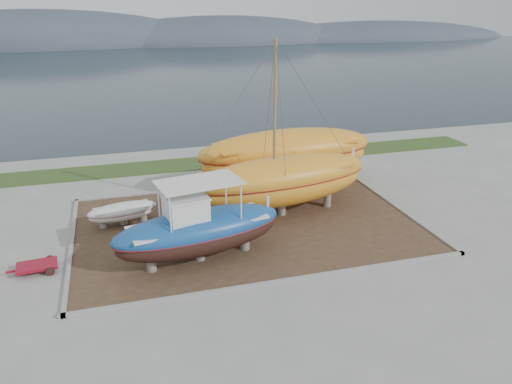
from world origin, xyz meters
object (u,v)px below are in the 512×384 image
object	(u,v)px
orange_sailboat	(283,132)
red_trailer	(37,268)
blue_caique	(199,222)
orange_bare_hull	(287,161)
white_dinghy	(123,214)

from	to	relation	value
orange_sailboat	red_trailer	distance (m)	13.83
blue_caique	orange_bare_hull	size ratio (longest dim) A/B	0.70
orange_bare_hull	red_trailer	xyz separation A→B (m)	(-14.30, -6.64, -1.77)
blue_caique	red_trailer	bearing A→B (deg)	161.47
orange_sailboat	orange_bare_hull	bearing A→B (deg)	59.06
blue_caique	orange_sailboat	bearing A→B (deg)	25.35
orange_bare_hull	red_trailer	world-z (taller)	orange_bare_hull
white_dinghy	red_trailer	world-z (taller)	white_dinghy
orange_sailboat	blue_caique	bearing A→B (deg)	-152.52
blue_caique	orange_bare_hull	distance (m)	10.41
white_dinghy	orange_bare_hull	distance (m)	10.70
white_dinghy	orange_bare_hull	size ratio (longest dim) A/B	0.33
white_dinghy	orange_sailboat	distance (m)	9.78
orange_bare_hull	red_trailer	size ratio (longest dim) A/B	4.43
blue_caique	red_trailer	size ratio (longest dim) A/B	3.10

